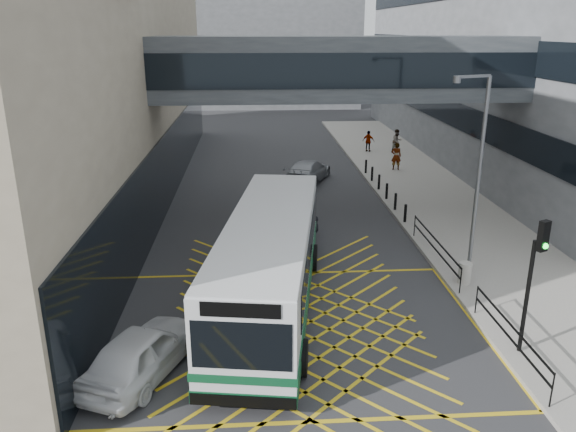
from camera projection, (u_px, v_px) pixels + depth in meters
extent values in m
plane|color=#333335|center=(296.00, 330.00, 18.27)|extent=(120.00, 120.00, 0.00)
cube|color=black|center=(172.00, 162.00, 32.41)|extent=(0.10, 41.50, 4.00)
cube|color=black|center=(435.00, 106.00, 40.44)|extent=(0.10, 43.50, 1.60)
cube|color=black|center=(440.00, 49.00, 39.17)|extent=(0.10, 43.50, 1.60)
cube|color=slate|center=(244.00, 31.00, 72.07)|extent=(28.00, 16.00, 18.00)
cube|color=#42474C|center=(339.00, 68.00, 27.43)|extent=(20.00, 4.00, 3.00)
cube|color=black|center=(345.00, 71.00, 25.52)|extent=(19.50, 0.06, 1.60)
cube|color=black|center=(333.00, 66.00, 29.34)|extent=(19.50, 0.06, 1.60)
cube|color=#9C968E|center=(428.00, 194.00, 32.99)|extent=(6.00, 54.00, 0.16)
cube|color=gold|center=(296.00, 330.00, 18.27)|extent=(12.00, 9.00, 0.01)
cube|color=silver|center=(270.00, 260.00, 19.14)|extent=(4.42, 12.09, 2.90)
cube|color=#0E4626|center=(270.00, 294.00, 19.55)|extent=(4.47, 12.14, 0.37)
cube|color=#0E4626|center=(270.00, 279.00, 19.37)|extent=(4.49, 12.14, 0.24)
cube|color=black|center=(272.00, 243.00, 19.63)|extent=(4.26, 10.61, 1.13)
cube|color=black|center=(241.00, 346.00, 13.50)|extent=(2.46, 0.45, 1.29)
cube|color=black|center=(240.00, 310.00, 13.17)|extent=(1.92, 0.35, 0.38)
cube|color=silver|center=(269.00, 220.00, 18.68)|extent=(4.39, 11.98, 0.11)
cube|color=black|center=(243.00, 401.00, 13.97)|extent=(2.67, 0.51, 0.32)
cube|color=black|center=(285.00, 235.00, 25.14)|extent=(2.67, 0.51, 0.32)
cylinder|color=black|center=(208.00, 353.00, 16.01)|extent=(0.46, 1.11, 1.07)
cylinder|color=black|center=(302.00, 358.00, 15.79)|extent=(0.46, 1.11, 1.07)
cylinder|color=black|center=(247.00, 255.00, 22.91)|extent=(0.46, 1.11, 1.07)
cylinder|color=black|center=(313.00, 258.00, 22.69)|extent=(0.46, 1.11, 1.07)
imported|color=white|center=(142.00, 351.00, 15.72)|extent=(3.59, 5.10, 1.50)
imported|color=black|center=(285.00, 213.00, 27.65)|extent=(3.29, 4.75, 1.39)
imported|color=gray|center=(308.00, 170.00, 35.79)|extent=(3.72, 5.23, 1.50)
cylinder|color=black|center=(527.00, 297.00, 16.28)|extent=(0.17, 0.17, 3.54)
cube|color=black|center=(543.00, 236.00, 15.46)|extent=(0.34, 0.29, 0.88)
sphere|color=#19E533|center=(545.00, 246.00, 15.46)|extent=(0.22, 0.22, 0.17)
cylinder|color=slate|center=(478.00, 179.00, 21.11)|extent=(0.20, 0.20, 7.59)
cube|color=slate|center=(474.00, 76.00, 19.58)|extent=(1.44, 0.68, 0.09)
cylinder|color=slate|center=(457.00, 79.00, 19.28)|extent=(0.35, 0.35, 0.24)
cylinder|color=#ADA89E|center=(465.00, 273.00, 21.17)|extent=(0.48, 0.48, 0.83)
cube|color=black|center=(511.00, 325.00, 16.40)|extent=(0.05, 5.00, 0.05)
cube|color=black|center=(509.00, 337.00, 16.53)|extent=(0.05, 5.00, 0.05)
cube|color=black|center=(436.00, 240.00, 23.03)|extent=(0.05, 6.00, 0.05)
cube|color=black|center=(435.00, 249.00, 23.15)|extent=(0.05, 6.00, 0.05)
cylinder|color=black|center=(552.00, 390.00, 14.18)|extent=(0.04, 0.04, 1.00)
cylinder|color=black|center=(476.00, 300.00, 18.91)|extent=(0.04, 0.04, 1.00)
cylinder|color=black|center=(461.00, 281.00, 20.33)|extent=(0.04, 0.04, 1.00)
cylinder|color=black|center=(415.00, 226.00, 26.01)|extent=(0.04, 0.04, 1.00)
cylinder|color=black|center=(405.00, 213.00, 27.92)|extent=(0.14, 0.14, 0.90)
cylinder|color=black|center=(395.00, 201.00, 29.81)|extent=(0.14, 0.14, 0.90)
cylinder|color=black|center=(387.00, 191.00, 31.71)|extent=(0.14, 0.14, 0.90)
cylinder|color=black|center=(379.00, 182.00, 33.60)|extent=(0.14, 0.14, 0.90)
cylinder|color=black|center=(372.00, 174.00, 35.49)|extent=(0.14, 0.14, 0.90)
cylinder|color=black|center=(366.00, 166.00, 37.38)|extent=(0.14, 0.14, 0.90)
imported|color=gray|center=(396.00, 156.00, 38.17)|extent=(0.77, 0.58, 1.85)
imported|color=gray|center=(397.00, 141.00, 43.46)|extent=(1.01, 0.85, 1.79)
imported|color=gray|center=(368.00, 141.00, 43.84)|extent=(1.06, 0.88, 1.62)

